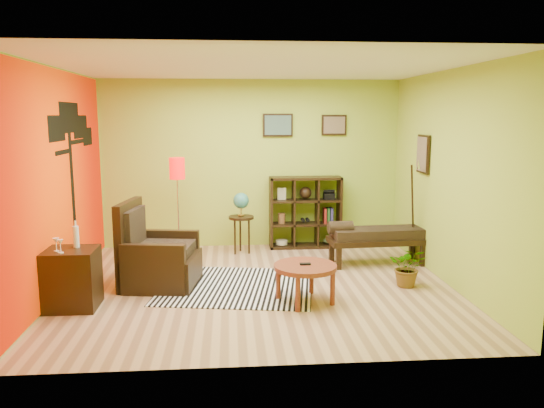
{
  "coord_description": "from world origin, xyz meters",
  "views": [
    {
      "loc": [
        -0.37,
        -6.66,
        2.2
      ],
      "look_at": [
        0.19,
        0.23,
        1.05
      ],
      "focal_mm": 35.0,
      "sensor_mm": 36.0,
      "label": 1
    }
  ],
  "objects": [
    {
      "name": "floor_lamp",
      "position": [
        -1.15,
        1.39,
        1.28
      ],
      "size": [
        0.24,
        0.24,
        1.58
      ],
      "color": "silver",
      "rests_on": "ground"
    },
    {
      "name": "ground",
      "position": [
        0.0,
        0.0,
        0.0
      ],
      "size": [
        5.0,
        5.0,
        0.0
      ],
      "primitive_type": "plane",
      "color": "tan",
      "rests_on": "ground"
    },
    {
      "name": "potted_plant",
      "position": [
        1.94,
        -0.16,
        0.2
      ],
      "size": [
        0.63,
        0.66,
        0.41
      ],
      "primitive_type": "imported",
      "rotation": [
        0.0,
        0.0,
        -0.38
      ],
      "color": "#26661E",
      "rests_on": "ground"
    },
    {
      "name": "coffee_table",
      "position": [
        0.52,
        -0.64,
        0.4
      ],
      "size": [
        0.75,
        0.75,
        0.48
      ],
      "color": "maroon",
      "rests_on": "ground"
    },
    {
      "name": "zebra_rug",
      "position": [
        -0.28,
        -0.0,
        0.01
      ],
      "size": [
        2.18,
        1.96,
        0.01
      ],
      "primitive_type": "cube",
      "rotation": [
        0.0,
        0.0,
        -0.16
      ],
      "color": "white",
      "rests_on": "ground"
    },
    {
      "name": "cube_shelf",
      "position": [
        0.91,
        2.03,
        0.6
      ],
      "size": [
        1.2,
        0.35,
        1.2
      ],
      "color": "black",
      "rests_on": "ground"
    },
    {
      "name": "armchair",
      "position": [
        -1.34,
        0.16,
        0.34
      ],
      "size": [
        1.04,
        1.04,
        1.12
      ],
      "color": "black",
      "rests_on": "ground"
    },
    {
      "name": "room_shell",
      "position": [
        -0.09,
        0.01,
        1.8
      ],
      "size": [
        5.04,
        4.54,
        2.82
      ],
      "color": "#A2C13B",
      "rests_on": "ground"
    },
    {
      "name": "globe_table",
      "position": [
        -0.19,
        1.72,
        0.75
      ],
      "size": [
        0.41,
        0.41,
        0.99
      ],
      "color": "black",
      "rests_on": "ground"
    },
    {
      "name": "side_cabinet",
      "position": [
        -2.2,
        -0.61,
        0.35
      ],
      "size": [
        0.59,
        0.53,
        1.01
      ],
      "color": "black",
      "rests_on": "ground"
    },
    {
      "name": "bench",
      "position": [
        1.78,
        0.91,
        0.43
      ],
      "size": [
        1.49,
        0.6,
        0.67
      ],
      "color": "black",
      "rests_on": "ground"
    }
  ]
}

